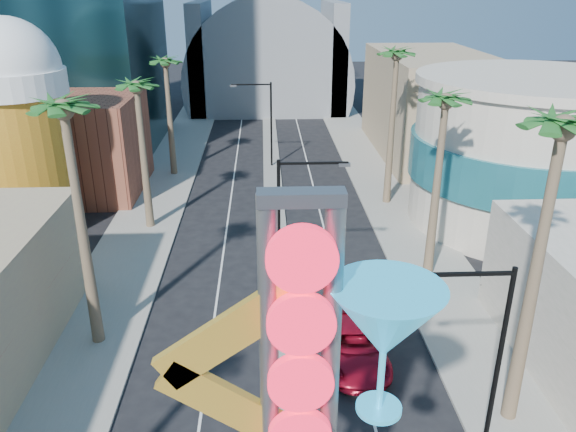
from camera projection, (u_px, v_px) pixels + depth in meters
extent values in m
cube|color=gray|center=(156.00, 201.00, 45.08)|extent=(5.00, 100.00, 0.15)
cube|color=gray|center=(390.00, 198.00, 45.86)|extent=(5.00, 100.00, 0.15)
cube|color=gray|center=(273.00, 187.00, 48.24)|extent=(1.60, 84.00, 0.15)
cube|color=brown|center=(78.00, 145.00, 46.06)|extent=(10.00, 10.00, 8.00)
cube|color=tan|center=(430.00, 105.00, 56.21)|extent=(10.00, 20.00, 10.00)
cylinder|color=#B56318|center=(26.00, 162.00, 38.26)|extent=(6.40, 6.40, 10.00)
cylinder|color=white|center=(11.00, 82.00, 36.18)|extent=(7.00, 7.00, 1.60)
sphere|color=white|center=(8.00, 70.00, 35.87)|extent=(6.60, 6.60, 6.60)
cylinder|color=#B6B09A|center=(528.00, 156.00, 39.70)|extent=(16.00, 16.00, 10.00)
cylinder|color=teal|center=(528.00, 156.00, 39.70)|extent=(16.60, 16.60, 3.00)
cylinder|color=#B6B09A|center=(541.00, 80.00, 37.66)|extent=(16.60, 16.60, 0.60)
cylinder|color=slate|center=(268.00, 78.00, 78.06)|extent=(22.00, 16.00, 22.00)
cube|color=slate|center=(202.00, 56.00, 76.53)|extent=(2.00, 16.00, 14.00)
cube|color=slate|center=(333.00, 55.00, 77.27)|extent=(2.00, 16.00, 14.00)
cylinder|color=slate|center=(270.00, 427.00, 13.47)|extent=(0.44, 0.44, 12.00)
cylinder|color=slate|center=(328.00, 426.00, 13.53)|extent=(0.44, 0.44, 12.00)
cube|color=slate|center=(301.00, 198.00, 11.22)|extent=(1.80, 0.50, 0.30)
cylinder|color=red|center=(302.00, 259.00, 11.37)|extent=(1.50, 0.25, 1.50)
cylinder|color=red|center=(301.00, 324.00, 11.96)|extent=(1.50, 0.25, 1.50)
cylinder|color=red|center=(301.00, 382.00, 12.56)|extent=(1.50, 0.25, 1.50)
cube|color=yellow|center=(228.00, 334.00, 12.39)|extent=(3.47, 0.25, 2.80)
cube|color=yellow|center=(231.00, 406.00, 13.17)|extent=(3.47, 0.25, 2.80)
cone|color=#26A9D8|center=(385.00, 322.00, 12.46)|extent=(2.60, 2.60, 1.80)
cylinder|color=#26A9D8|center=(381.00, 381.00, 13.08)|extent=(0.16, 0.16, 1.60)
cylinder|color=#26A9D8|center=(379.00, 408.00, 13.39)|extent=(1.10, 1.10, 0.12)
cylinder|color=black|center=(279.00, 231.00, 30.13)|extent=(0.18, 0.18, 8.00)
cube|color=black|center=(313.00, 163.00, 28.74)|extent=(3.60, 0.12, 0.12)
cube|color=slate|center=(344.00, 165.00, 28.85)|extent=(0.60, 0.25, 0.18)
cylinder|color=black|center=(271.00, 126.00, 52.25)|extent=(0.18, 0.18, 8.00)
cube|color=black|center=(251.00, 85.00, 50.71)|extent=(3.60, 0.12, 0.12)
cube|color=slate|center=(233.00, 86.00, 50.68)|extent=(0.60, 0.25, 0.18)
cylinder|color=black|center=(497.00, 370.00, 19.37)|extent=(0.18, 0.18, 8.00)
cube|color=black|center=(464.00, 274.00, 17.84)|extent=(3.24, 0.12, 0.12)
cube|color=slate|center=(419.00, 278.00, 17.82)|extent=(0.60, 0.25, 0.18)
cylinder|color=brown|center=(83.00, 236.00, 25.40)|extent=(0.40, 0.40, 11.50)
sphere|color=#1A501E|center=(63.00, 110.00, 23.18)|extent=(2.40, 2.40, 2.40)
cylinder|color=brown|center=(144.00, 161.00, 38.59)|extent=(0.40, 0.40, 10.00)
sphere|color=#1A501E|center=(136.00, 88.00, 36.66)|extent=(2.40, 2.40, 2.40)
cylinder|color=brown|center=(170.00, 121.00, 49.65)|extent=(0.40, 0.40, 10.00)
sphere|color=#1A501E|center=(165.00, 63.00, 47.72)|extent=(2.40, 2.40, 2.40)
cylinder|color=brown|center=(532.00, 289.00, 20.52)|extent=(0.40, 0.40, 12.00)
sphere|color=#1A501E|center=(563.00, 128.00, 18.20)|extent=(2.40, 2.40, 2.40)
cylinder|color=brown|center=(436.00, 194.00, 31.86)|extent=(0.40, 0.40, 10.50)
sphere|color=#1A501E|center=(446.00, 102.00, 29.84)|extent=(2.40, 2.40, 2.40)
cylinder|color=brown|center=(391.00, 133.00, 42.73)|extent=(0.40, 0.40, 11.50)
sphere|color=#1A501E|center=(397.00, 55.00, 40.51)|extent=(2.40, 2.40, 2.40)
imported|color=maroon|center=(355.00, 344.00, 26.07)|extent=(2.72, 5.88, 1.63)
imported|color=gray|center=(488.00, 286.00, 30.65)|extent=(0.90, 0.72, 1.76)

